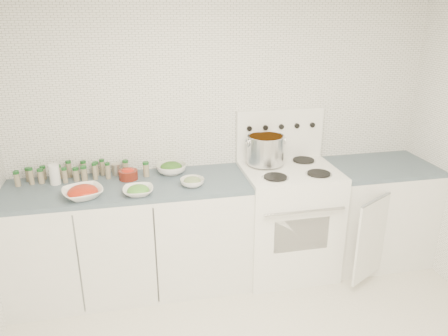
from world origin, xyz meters
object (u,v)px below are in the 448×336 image
stove (287,216)px  bowl_snowpea (138,190)px  stock_pot (266,148)px  bowl_tomato (83,192)px

stove → bowl_snowpea: stove is taller
stock_pot → bowl_snowpea: (-1.06, -0.33, -0.14)m
stock_pot → bowl_tomato: 1.48m
stock_pot → bowl_tomato: stock_pot is taller
bowl_snowpea → bowl_tomato: bearing=175.7°
bowl_tomato → stock_pot: bearing=11.8°
stove → bowl_tomato: size_ratio=3.91×
bowl_tomato → bowl_snowpea: bowl_tomato is taller
bowl_tomato → stove: bearing=5.9°
stock_pot → bowl_tomato: bearing=-168.2°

